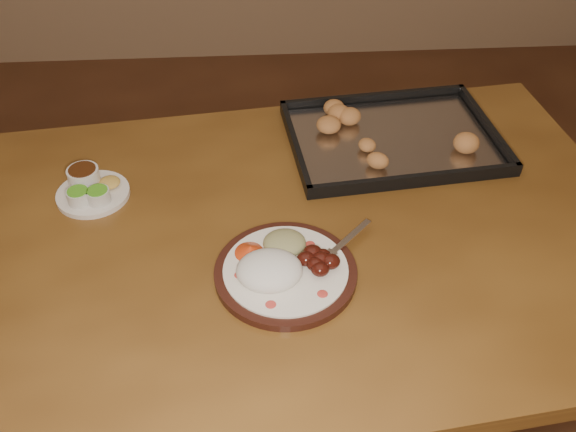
{
  "coord_description": "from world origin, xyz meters",
  "views": [
    {
      "loc": [
        0.24,
        -1.07,
        1.59
      ],
      "look_at": [
        0.3,
        -0.15,
        0.77
      ],
      "focal_mm": 40.0,
      "sensor_mm": 36.0,
      "label": 1
    }
  ],
  "objects": [
    {
      "name": "ground",
      "position": [
        0.0,
        0.0,
        0.0
      ],
      "size": [
        4.0,
        4.0,
        0.0
      ],
      "primitive_type": "plane",
      "color": "brown",
      "rests_on": "ground"
    },
    {
      "name": "dinner_plate",
      "position": [
        0.28,
        -0.29,
        0.77
      ],
      "size": [
        0.3,
        0.25,
        0.06
      ],
      "rotation": [
        0.0,
        0.0,
        0.36
      ],
      "color": "black",
      "rests_on": "dining_table"
    },
    {
      "name": "condiment_saucer",
      "position": [
        -0.09,
        -0.04,
        0.77
      ],
      "size": [
        0.15,
        0.15,
        0.05
      ],
      "rotation": [
        0.0,
        0.0,
        0.31
      ],
      "color": "silver",
      "rests_on": "dining_table"
    },
    {
      "name": "dining_table",
      "position": [
        0.25,
        -0.18,
        0.65
      ],
      "size": [
        1.59,
        1.07,
        0.75
      ],
      "rotation": [
        0.0,
        0.0,
        0.12
      ],
      "color": "brown",
      "rests_on": "ground"
    },
    {
      "name": "baking_tray",
      "position": [
        0.56,
        0.11,
        0.76
      ],
      "size": [
        0.49,
        0.39,
        0.05
      ],
      "rotation": [
        0.0,
        0.0,
        0.11
      ],
      "color": "black",
      "rests_on": "dining_table"
    }
  ]
}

